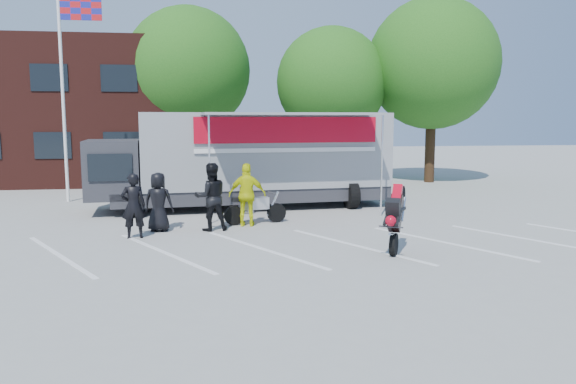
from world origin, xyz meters
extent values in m
plane|color=#999994|center=(0.00, 0.00, 0.00)|extent=(100.00, 100.00, 0.00)
cube|color=white|center=(0.00, 1.00, 0.01)|extent=(18.09, 13.33, 0.01)
cube|color=#441B16|center=(-10.00, 18.00, 3.50)|extent=(18.00, 8.00, 7.00)
cylinder|color=white|center=(-6.50, 10.00, 4.00)|extent=(0.12, 0.12, 8.00)
cube|color=red|center=(-5.70, 10.00, 7.30)|extent=(1.50, 0.04, 0.90)
cylinder|color=#382314|center=(-2.00, 16.00, 1.62)|extent=(0.50, 0.50, 3.24)
sphere|color=#164F13|center=(-2.00, 16.00, 5.58)|extent=(6.12, 6.12, 6.12)
cylinder|color=#382314|center=(5.00, 15.00, 1.44)|extent=(0.50, 0.50, 2.88)
sphere|color=#164F13|center=(5.00, 15.00, 4.96)|extent=(5.44, 5.44, 5.44)
cylinder|color=#382314|center=(10.00, 14.50, 1.71)|extent=(0.50, 0.50, 3.42)
sphere|color=#164F13|center=(10.00, 14.50, 5.89)|extent=(6.46, 6.46, 6.46)
imported|color=black|center=(-2.51, 3.61, 0.85)|extent=(0.92, 0.70, 1.69)
imported|color=black|center=(-3.10, 2.77, 0.88)|extent=(0.70, 0.51, 1.76)
imported|color=black|center=(-1.03, 3.53, 0.97)|extent=(1.07, 0.90, 1.95)
imported|color=#DFE80C|center=(0.05, 4.04, 0.94)|extent=(1.17, 0.63, 1.89)
camera|label=1|loc=(-1.09, -12.52, 3.20)|focal=35.00mm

